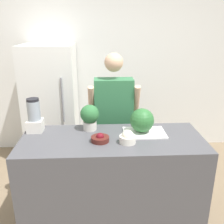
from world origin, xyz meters
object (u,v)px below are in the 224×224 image
object	(u,v)px
person	(114,120)
bowl_cherries	(100,138)
blender	(34,117)
refrigerator	(52,105)
bowl_cream	(128,138)
watermelon	(142,120)
potted_plant	(90,116)

from	to	relation	value
person	bowl_cherries	xyz separation A→B (m)	(-0.17, -0.72, 0.10)
person	blender	world-z (taller)	person
refrigerator	bowl_cream	size ratio (longest dim) A/B	11.24
refrigerator	bowl_cherries	world-z (taller)	refrigerator
blender	refrigerator	bearing A→B (deg)	92.07
watermelon	blender	bearing A→B (deg)	175.00
bowl_cherries	blender	world-z (taller)	blender
person	bowl_cream	size ratio (longest dim) A/B	10.93
bowl_cream	potted_plant	distance (m)	0.48
bowl_cherries	potted_plant	distance (m)	0.32
person	bowl_cherries	distance (m)	0.75
refrigerator	watermelon	world-z (taller)	refrigerator
person	refrigerator	bearing A→B (deg)	142.97
blender	potted_plant	xyz separation A→B (m)	(0.54, 0.02, -0.01)
refrigerator	watermelon	bearing A→B (deg)	-47.33
bowl_cherries	potted_plant	xyz separation A→B (m)	(-0.10, 0.28, 0.12)
person	potted_plant	distance (m)	0.56
watermelon	potted_plant	xyz separation A→B (m)	(-0.51, 0.11, 0.01)
refrigerator	bowl_cherries	bearing A→B (deg)	-63.29
person	potted_plant	world-z (taller)	person
potted_plant	watermelon	bearing A→B (deg)	-11.93
bowl_cherries	person	bearing A→B (deg)	77.00
bowl_cream	watermelon	bearing A→B (deg)	52.62
watermelon	bowl_cherries	size ratio (longest dim) A/B	1.41
watermelon	bowl_cream	distance (m)	0.28
bowl_cherries	bowl_cream	distance (m)	0.25
refrigerator	bowl_cherries	xyz separation A→B (m)	(0.68, -1.36, 0.09)
person	watermelon	size ratio (longest dim) A/B	6.90
blender	bowl_cream	bearing A→B (deg)	-18.95
person	bowl_cherries	bearing A→B (deg)	-103.00
person	watermelon	bearing A→B (deg)	-65.83
person	blender	distance (m)	0.96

